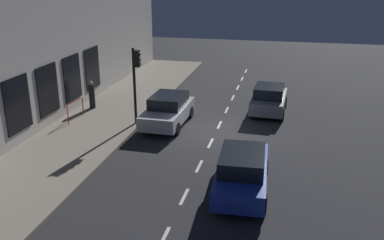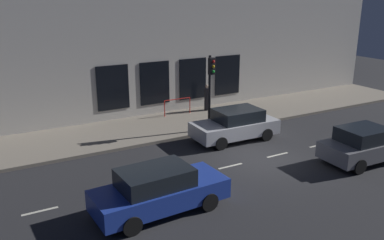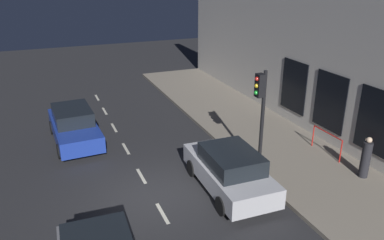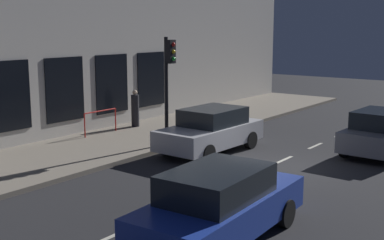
{
  "view_description": "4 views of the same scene",
  "coord_description": "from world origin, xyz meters",
  "px_view_note": "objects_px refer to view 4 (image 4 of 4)",
  "views": [
    {
      "loc": [
        -3.34,
        20.14,
        7.8
      ],
      "look_at": [
        0.72,
        2.39,
        1.38
      ],
      "focal_mm": 40.16,
      "sensor_mm": 36.0,
      "label": 1
    },
    {
      "loc": [
        -13.27,
        10.87,
        7.06
      ],
      "look_at": [
        1.3,
        2.76,
        1.89
      ],
      "focal_mm": 38.18,
      "sensor_mm": 36.0,
      "label": 2
    },
    {
      "loc": [
        -3.05,
        -10.98,
        7.38
      ],
      "look_at": [
        2.39,
        2.3,
        1.7
      ],
      "focal_mm": 35.63,
      "sensor_mm": 36.0,
      "label": 3
    },
    {
      "loc": [
        -7.61,
        14.35,
        4.43
      ],
      "look_at": [
        2.67,
        0.65,
        1.33
      ],
      "focal_mm": 47.88,
      "sensor_mm": 36.0,
      "label": 4
    }
  ],
  "objects_px": {
    "parked_car_1": "(382,133)",
    "parked_car_0": "(211,130)",
    "traffic_light": "(169,71)",
    "parked_car_2": "(220,204)",
    "pedestrian_0": "(135,110)"
  },
  "relations": [
    {
      "from": "parked_car_1",
      "to": "parked_car_2",
      "type": "xyz_separation_m",
      "value": [
        0.43,
        9.6,
        0.0
      ]
    },
    {
      "from": "traffic_light",
      "to": "parked_car_1",
      "type": "bearing_deg",
      "value": -149.65
    },
    {
      "from": "parked_car_0",
      "to": "parked_car_2",
      "type": "distance_m",
      "value": 7.86
    },
    {
      "from": "parked_car_1",
      "to": "traffic_light",
      "type": "bearing_deg",
      "value": -147.52
    },
    {
      "from": "traffic_light",
      "to": "parked_car_1",
      "type": "xyz_separation_m",
      "value": [
        -6.55,
        -3.83,
        -2.09
      ]
    },
    {
      "from": "parked_car_0",
      "to": "parked_car_1",
      "type": "xyz_separation_m",
      "value": [
        -5.07,
        -3.26,
        -0.0
      ]
    },
    {
      "from": "traffic_light",
      "to": "parked_car_0",
      "type": "xyz_separation_m",
      "value": [
        -1.48,
        -0.57,
        -2.09
      ]
    },
    {
      "from": "pedestrian_0",
      "to": "parked_car_1",
      "type": "bearing_deg",
      "value": 150.47
    },
    {
      "from": "parked_car_0",
      "to": "pedestrian_0",
      "type": "distance_m",
      "value": 5.13
    },
    {
      "from": "parked_car_0",
      "to": "pedestrian_0",
      "type": "height_order",
      "value": "pedestrian_0"
    },
    {
      "from": "parked_car_1",
      "to": "parked_car_0",
      "type": "bearing_deg",
      "value": -145.1
    },
    {
      "from": "parked_car_1",
      "to": "parked_car_2",
      "type": "height_order",
      "value": "same"
    },
    {
      "from": "parked_car_2",
      "to": "pedestrian_0",
      "type": "bearing_deg",
      "value": 138.75
    },
    {
      "from": "parked_car_0",
      "to": "parked_car_1",
      "type": "bearing_deg",
      "value": -145.89
    },
    {
      "from": "traffic_light",
      "to": "parked_car_2",
      "type": "bearing_deg",
      "value": 136.67
    }
  ]
}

